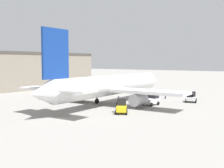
{
  "coord_description": "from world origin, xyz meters",
  "views": [
    {
      "loc": [
        -38.59,
        -32.95,
        7.53
      ],
      "look_at": [
        0.0,
        0.0,
        3.62
      ],
      "focal_mm": 45.0,
      "sensor_mm": 36.0,
      "label": 1
    }
  ],
  "objects_px": {
    "airplane": "(109,86)",
    "baggage_tug": "(122,107)",
    "ground_crew_worker": "(165,95)",
    "pushback_tug": "(151,99)",
    "belt_loader_truck": "(191,97)"
  },
  "relations": [
    {
      "from": "airplane",
      "to": "baggage_tug",
      "type": "xyz_separation_m",
      "value": [
        -5.45,
        -7.26,
        -2.38
      ]
    },
    {
      "from": "ground_crew_worker",
      "to": "baggage_tug",
      "type": "xyz_separation_m",
      "value": [
        -18.89,
        -3.45,
        0.14
      ]
    },
    {
      "from": "airplane",
      "to": "ground_crew_worker",
      "type": "bearing_deg",
      "value": -22.91
    },
    {
      "from": "airplane",
      "to": "pushback_tug",
      "type": "bearing_deg",
      "value": -61.98
    },
    {
      "from": "airplane",
      "to": "ground_crew_worker",
      "type": "height_order",
      "value": "airplane"
    },
    {
      "from": "ground_crew_worker",
      "to": "pushback_tug",
      "type": "distance_m",
      "value": 9.39
    },
    {
      "from": "baggage_tug",
      "to": "belt_loader_truck",
      "type": "xyz_separation_m",
      "value": [
        17.78,
        -2.71,
        -0.05
      ]
    },
    {
      "from": "baggage_tug",
      "to": "pushback_tug",
      "type": "xyz_separation_m",
      "value": [
        9.81,
        1.06,
        0.06
      ]
    },
    {
      "from": "airplane",
      "to": "belt_loader_truck",
      "type": "distance_m",
      "value": 16.04
    },
    {
      "from": "pushback_tug",
      "to": "airplane",
      "type": "bearing_deg",
      "value": 126.5
    },
    {
      "from": "ground_crew_worker",
      "to": "pushback_tug",
      "type": "bearing_deg",
      "value": 133.62
    },
    {
      "from": "airplane",
      "to": "ground_crew_worker",
      "type": "xyz_separation_m",
      "value": [
        13.44,
        -3.81,
        -2.53
      ]
    },
    {
      "from": "baggage_tug",
      "to": "pushback_tug",
      "type": "relative_size",
      "value": 1.01
    },
    {
      "from": "ground_crew_worker",
      "to": "pushback_tug",
      "type": "xyz_separation_m",
      "value": [
        -9.08,
        -2.39,
        0.21
      ]
    },
    {
      "from": "airplane",
      "to": "pushback_tug",
      "type": "distance_m",
      "value": 7.92
    }
  ]
}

